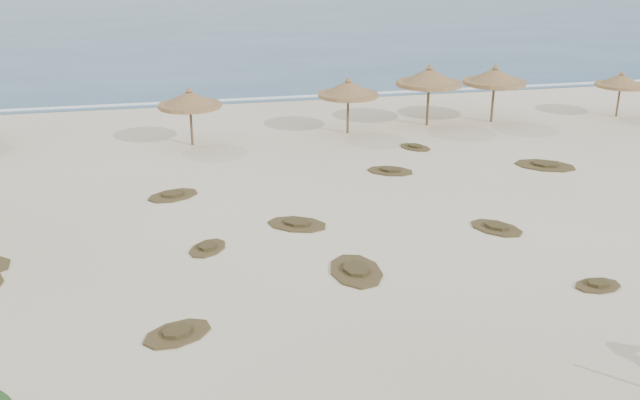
# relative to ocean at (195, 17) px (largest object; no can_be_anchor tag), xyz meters

# --- Properties ---
(ground) EXTENTS (160.00, 160.00, 0.00)m
(ground) POSITION_rel_ocean_xyz_m (0.00, -75.00, -0.00)
(ground) COLOR #F3E3C8
(ground) RESTS_ON ground
(ocean) EXTENTS (200.00, 100.00, 0.01)m
(ocean) POSITION_rel_ocean_xyz_m (0.00, 0.00, 0.00)
(ocean) COLOR navy
(ocean) RESTS_ON ground
(foam_line) EXTENTS (70.00, 0.60, 0.01)m
(foam_line) POSITION_rel_ocean_xyz_m (0.00, -49.00, 0.00)
(foam_line) COLOR white
(foam_line) RESTS_ON ground
(palapa_2) EXTENTS (3.51, 3.51, 2.75)m
(palapa_2) POSITION_rel_ocean_xyz_m (-3.48, -58.39, 2.13)
(palapa_2) COLOR brown
(palapa_2) RESTS_ON ground
(palapa_3) EXTENTS (3.48, 3.48, 2.82)m
(palapa_3) POSITION_rel_ocean_xyz_m (4.20, -57.88, 2.18)
(palapa_3) COLOR brown
(palapa_3) RESTS_ON ground
(palapa_4) EXTENTS (4.48, 4.48, 3.18)m
(palapa_4) POSITION_rel_ocean_xyz_m (8.64, -57.24, 2.46)
(palapa_4) COLOR brown
(palapa_4) RESTS_ON ground
(palapa_5) EXTENTS (3.67, 3.67, 3.06)m
(palapa_5) POSITION_rel_ocean_xyz_m (12.21, -57.33, 2.37)
(palapa_5) COLOR brown
(palapa_5) RESTS_ON ground
(palapa_6) EXTENTS (3.04, 3.04, 2.50)m
(palapa_6) POSITION_rel_ocean_xyz_m (19.39, -57.71, 1.93)
(palapa_6) COLOR brown
(palapa_6) RESTS_ON ground
(scrub_2) EXTENTS (1.67, 1.81, 0.16)m
(scrub_2) POSITION_rel_ocean_xyz_m (-3.67, -70.60, 0.05)
(scrub_2) COLOR brown
(scrub_2) RESTS_ON ground
(scrub_3) EXTENTS (2.48, 2.22, 0.16)m
(scrub_3) POSITION_rel_ocean_xyz_m (-0.56, -69.27, 0.05)
(scrub_3) COLOR brown
(scrub_3) RESTS_ON ground
(scrub_4) EXTENTS (2.05, 2.24, 0.16)m
(scrub_4) POSITION_rel_ocean_xyz_m (5.89, -71.05, 0.05)
(scrub_4) COLOR brown
(scrub_4) RESTS_ON ground
(scrub_5) EXTENTS (3.03, 2.77, 0.16)m
(scrub_5) POSITION_rel_ocean_xyz_m (11.02, -65.07, 0.05)
(scrub_5) COLOR brown
(scrub_5) RESTS_ON ground
(scrub_7) EXTENTS (2.30, 2.03, 0.16)m
(scrub_7) POSITION_rel_ocean_xyz_m (4.34, -64.35, 0.05)
(scrub_7) COLOR brown
(scrub_7) RESTS_ON ground
(scrub_9) EXTENTS (1.56, 2.35, 0.16)m
(scrub_9) POSITION_rel_ocean_xyz_m (0.43, -73.18, 0.05)
(scrub_9) COLOR brown
(scrub_9) RESTS_ON ground
(scrub_10) EXTENTS (1.72, 1.90, 0.16)m
(scrub_10) POSITION_rel_ocean_xyz_m (6.56, -61.20, 0.05)
(scrub_10) COLOR brown
(scrub_10) RESTS_ON ground
(scrub_11) EXTENTS (2.13, 1.85, 0.16)m
(scrub_11) POSITION_rel_ocean_xyz_m (-4.78, -75.60, 0.05)
(scrub_11) COLOR brown
(scrub_11) RESTS_ON ground
(scrub_12) EXTENTS (1.44, 1.00, 0.16)m
(scrub_12) POSITION_rel_ocean_xyz_m (6.78, -75.55, 0.05)
(scrub_12) COLOR brown
(scrub_12) RESTS_ON ground
(scrub_13) EXTENTS (2.36, 2.03, 0.16)m
(scrub_13) POSITION_rel_ocean_xyz_m (-4.58, -65.42, 0.05)
(scrub_13) COLOR brown
(scrub_13) RESTS_ON ground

